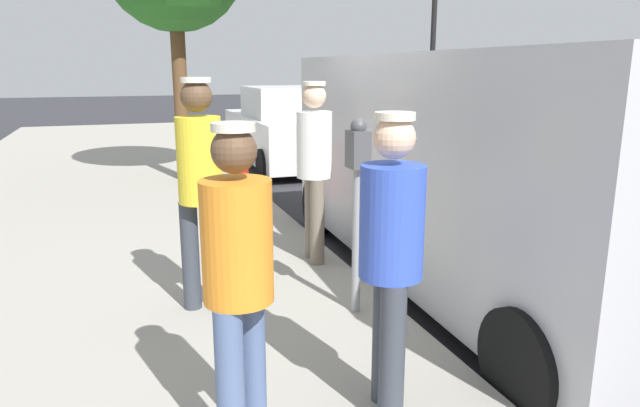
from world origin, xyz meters
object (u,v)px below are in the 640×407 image
(parked_van, at_px, (479,164))
(fire_hydrant, at_px, (240,174))
(pedestrian_in_white, at_px, (314,160))
(traffic_light_corner, at_px, (459,16))
(parking_meter_near, at_px, (358,184))
(pedestrian_in_orange, at_px, (238,271))
(parked_sedan_behind, at_px, (286,130))
(pedestrian_in_yellow, at_px, (200,179))
(pedestrian_in_blue, at_px, (391,249))

(parked_van, distance_m, fire_hydrant, 3.76)
(pedestrian_in_white, bearing_deg, traffic_light_corner, -128.04)
(parking_meter_near, relative_size, traffic_light_corner, 0.29)
(pedestrian_in_orange, distance_m, parked_sedan_behind, 9.54)
(pedestrian_in_yellow, height_order, parked_van, parked_van)
(parking_meter_near, height_order, pedestrian_in_yellow, pedestrian_in_yellow)
(pedestrian_in_blue, xyz_separation_m, parked_sedan_behind, (-2.04, -9.08, -0.35))
(parking_meter_near, distance_m, fire_hydrant, 4.02)
(pedestrian_in_blue, distance_m, fire_hydrant, 5.31)
(pedestrian_in_orange, relative_size, parked_van, 0.31)
(pedestrian_in_white, xyz_separation_m, traffic_light_corner, (-8.07, -10.31, 2.35))
(pedestrian_in_orange, distance_m, pedestrian_in_blue, 0.82)
(pedestrian_in_yellow, height_order, fire_hydrant, pedestrian_in_yellow)
(parking_meter_near, relative_size, pedestrian_in_white, 0.87)
(pedestrian_in_white, distance_m, pedestrian_in_yellow, 1.46)
(pedestrian_in_white, xyz_separation_m, pedestrian_in_blue, (0.45, 2.59, -0.06))
(traffic_light_corner, relative_size, fire_hydrant, 6.05)
(parking_meter_near, bearing_deg, fire_hydrant, -88.56)
(pedestrian_in_white, distance_m, parked_sedan_behind, 6.69)
(pedestrian_in_yellow, xyz_separation_m, traffic_light_corner, (-9.27, -11.14, 2.32))
(pedestrian_in_white, xyz_separation_m, parked_van, (-1.41, 0.67, -0.01))
(pedestrian_in_blue, xyz_separation_m, parked_van, (-1.86, -1.92, 0.05))
(parked_van, xyz_separation_m, traffic_light_corner, (-6.66, -10.98, 2.36))
(parking_meter_near, distance_m, pedestrian_in_blue, 1.36)
(pedestrian_in_yellow, height_order, pedestrian_in_blue, pedestrian_in_yellow)
(pedestrian_in_orange, bearing_deg, parked_van, -144.05)
(pedestrian_in_white, distance_m, pedestrian_in_blue, 2.63)
(traffic_light_corner, bearing_deg, pedestrian_in_yellow, 50.25)
(pedestrian_in_white, bearing_deg, fire_hydrant, -85.94)
(pedestrian_in_yellow, height_order, traffic_light_corner, traffic_light_corner)
(parking_meter_near, relative_size, pedestrian_in_yellow, 0.84)
(pedestrian_in_yellow, distance_m, parked_van, 2.62)
(pedestrian_in_yellow, bearing_deg, parked_sedan_behind, -110.86)
(pedestrian_in_white, distance_m, traffic_light_corner, 13.30)
(parking_meter_near, height_order, pedestrian_in_blue, pedestrian_in_blue)
(pedestrian_in_white, height_order, pedestrian_in_blue, pedestrian_in_white)
(parked_sedan_behind, distance_m, traffic_light_corner, 8.02)
(parked_van, distance_m, parked_sedan_behind, 7.17)
(pedestrian_in_blue, xyz_separation_m, traffic_light_corner, (-8.52, -12.90, 2.41))
(pedestrian_in_white, bearing_deg, parked_van, 154.73)
(pedestrian_in_orange, bearing_deg, fire_hydrant, -101.54)
(parked_van, bearing_deg, pedestrian_in_orange, 35.95)
(parked_van, bearing_deg, pedestrian_in_yellow, 3.63)
(pedestrian_in_yellow, distance_m, pedestrian_in_orange, 1.78)
(parked_sedan_behind, bearing_deg, parking_meter_near, 77.80)
(pedestrian_in_yellow, xyz_separation_m, parked_sedan_behind, (-2.79, -7.32, -0.45))
(pedestrian_in_blue, bearing_deg, pedestrian_in_white, -99.94)
(parking_meter_near, xyz_separation_m, parked_van, (-1.50, -0.62, -0.03))
(parked_sedan_behind, bearing_deg, parked_van, 88.57)
(pedestrian_in_orange, relative_size, fire_hydrant, 1.91)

